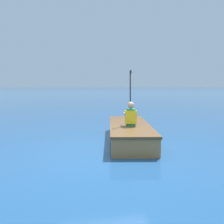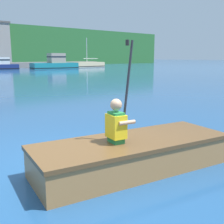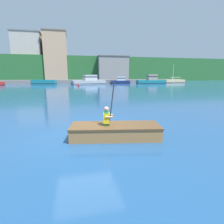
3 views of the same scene
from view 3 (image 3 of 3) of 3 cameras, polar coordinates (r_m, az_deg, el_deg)
ground_plane at (r=6.71m, az=-8.54°, el=-6.94°), size 300.00×300.00×0.00m
shoreline_ridge at (r=67.64m, az=-12.95°, el=13.36°), size 120.00×20.00×7.97m
waterfront_warehouse_left at (r=64.49m, az=-25.27°, el=15.68°), size 8.42×9.72×14.82m
waterfront_office_block_center at (r=61.74m, az=-17.74°, el=16.61°), size 7.05×8.89×15.16m
waterfront_apartment_right at (r=61.90m, az=-0.44°, el=13.83°), size 9.97×11.08×8.02m
marina_dock at (r=45.65m, az=-12.59°, el=9.68°), size 59.05×2.40×0.90m
moored_boat_dock_west_end at (r=41.19m, az=-7.55°, el=10.05°), size 8.06×4.44×2.12m
moored_boat_dock_west_inner at (r=50.77m, az=19.44°, el=9.44°), size 6.26×2.75×4.90m
moored_boat_dock_center_near at (r=44.53m, az=12.60°, el=10.02°), size 6.99×3.24×2.25m
moored_boat_dock_center_far at (r=43.30m, az=-21.33°, el=9.05°), size 5.68×2.92×0.99m
moored_boat_outer_slip_west at (r=44.62m, az=2.79°, el=10.11°), size 5.16×2.56×1.68m
rowboat_foreground at (r=6.12m, az=1.48°, el=-6.06°), size 3.26×1.62×0.47m
person_paddler at (r=5.97m, az=-1.73°, el=-1.47°), size 0.41×0.40×1.47m
channel_buoy at (r=34.39m, az=-10.89°, el=8.66°), size 0.44×0.44×0.72m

